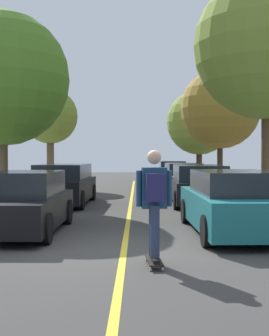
{
  "coord_description": "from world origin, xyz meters",
  "views": [
    {
      "loc": [
        0.26,
        -8.51,
        1.79
      ],
      "look_at": [
        0.16,
        6.05,
        1.39
      ],
      "focal_mm": 49.33,
      "sensor_mm": 36.0,
      "label": 1
    }
  ],
  "objects_px": {
    "parked_car_left_near": "(63,184)",
    "fire_hydrant": "(16,193)",
    "street_tree_right_nearest": "(267,47)",
    "parked_car_right_nearest": "(234,203)",
    "skateboard": "(154,260)",
    "parked_car_right_far": "(183,178)",
    "street_tree_right_near": "(220,109)",
    "parked_car_left_nearest": "(21,203)",
    "street_tree_right_far": "(199,122)",
    "parked_car_right_farthest": "(172,172)",
    "street_tree_left_nearest": "(2,79)",
    "street_tree_left_near": "(50,117)",
    "parked_car_right_near": "(198,185)",
    "skateboarder": "(154,198)"
  },
  "relations": [
    {
      "from": "street_tree_right_nearest",
      "to": "skateboarder",
      "type": "relative_size",
      "value": 4.24
    },
    {
      "from": "parked_car_left_nearest",
      "to": "fire_hydrant",
      "type": "relative_size",
      "value": 5.94
    },
    {
      "from": "parked_car_right_far",
      "to": "parked_car_right_farthest",
      "type": "relative_size",
      "value": 0.99
    },
    {
      "from": "parked_car_left_nearest",
      "to": "skateboarder",
      "type": "height_order",
      "value": "skateboarder"
    },
    {
      "from": "parked_car_right_nearest",
      "to": "street_tree_right_far",
      "type": "bearing_deg",
      "value": 84.59
    },
    {
      "from": "parked_car_right_farthest",
      "to": "street_tree_right_nearest",
      "type": "height_order",
      "value": "street_tree_right_nearest"
    },
    {
      "from": "street_tree_right_near",
      "to": "fire_hydrant",
      "type": "height_order",
      "value": "street_tree_right_near"
    },
    {
      "from": "parked_car_left_near",
      "to": "skateboarder",
      "type": "xyz_separation_m",
      "value": [
        2.98,
        -9.37,
        0.38
      ]
    },
    {
      "from": "parked_car_right_near",
      "to": "parked_car_right_nearest",
      "type": "bearing_deg",
      "value": -89.99
    },
    {
      "from": "parked_car_right_near",
      "to": "parked_car_right_far",
      "type": "xyz_separation_m",
      "value": [
        0.0,
        5.84,
        -0.01
      ]
    },
    {
      "from": "parked_car_left_near",
      "to": "skateboard",
      "type": "height_order",
      "value": "parked_car_left_near"
    },
    {
      "from": "parked_car_right_far",
      "to": "street_tree_left_nearest",
      "type": "xyz_separation_m",
      "value": [
        -6.87,
        -6.57,
        3.72
      ]
    },
    {
      "from": "street_tree_right_near",
      "to": "parked_car_left_nearest",
      "type": "bearing_deg",
      "value": -118.53
    },
    {
      "from": "parked_car_right_farthest",
      "to": "parked_car_right_far",
      "type": "bearing_deg",
      "value": -90.0
    },
    {
      "from": "street_tree_left_nearest",
      "to": "street_tree_left_near",
      "type": "height_order",
      "value": "street_tree_left_nearest"
    },
    {
      "from": "street_tree_right_nearest",
      "to": "street_tree_right_near",
      "type": "height_order",
      "value": "street_tree_right_nearest"
    },
    {
      "from": "street_tree_right_near",
      "to": "fire_hydrant",
      "type": "relative_size",
      "value": 8.57
    },
    {
      "from": "parked_car_right_nearest",
      "to": "street_tree_left_nearest",
      "type": "distance_m",
      "value": 9.48
    },
    {
      "from": "parked_car_left_near",
      "to": "parked_car_left_nearest",
      "type": "bearing_deg",
      "value": -90.01
    },
    {
      "from": "parked_car_right_near",
      "to": "street_tree_left_nearest",
      "type": "bearing_deg",
      "value": -173.93
    },
    {
      "from": "parked_car_right_far",
      "to": "street_tree_right_near",
      "type": "bearing_deg",
      "value": 22.09
    },
    {
      "from": "parked_car_left_near",
      "to": "skateboarder",
      "type": "distance_m",
      "value": 9.84
    },
    {
      "from": "skateboard",
      "to": "skateboarder",
      "type": "distance_m",
      "value": 1.02
    },
    {
      "from": "parked_car_left_nearest",
      "to": "street_tree_right_nearest",
      "type": "relative_size",
      "value": 0.55
    },
    {
      "from": "parked_car_right_nearest",
      "to": "parked_car_left_nearest",
      "type": "bearing_deg",
      "value": 178.56
    },
    {
      "from": "street_tree_left_nearest",
      "to": "skateboarder",
      "type": "height_order",
      "value": "street_tree_left_nearest"
    },
    {
      "from": "street_tree_left_nearest",
      "to": "fire_hydrant",
      "type": "relative_size",
      "value": 9.44
    },
    {
      "from": "parked_car_right_far",
      "to": "street_tree_right_near",
      "type": "relative_size",
      "value": 0.76
    },
    {
      "from": "parked_car_right_nearest",
      "to": "street_tree_right_far",
      "type": "distance_m",
      "value": 20.94
    },
    {
      "from": "street_tree_left_near",
      "to": "fire_hydrant",
      "type": "xyz_separation_m",
      "value": [
        0.45,
        -8.74,
        -3.36
      ]
    },
    {
      "from": "parked_car_left_nearest",
      "to": "street_tree_left_near",
      "type": "xyz_separation_m",
      "value": [
        -1.95,
        13.94,
        3.16
      ]
    },
    {
      "from": "street_tree_right_near",
      "to": "street_tree_right_nearest",
      "type": "bearing_deg",
      "value": -90.0
    },
    {
      "from": "parked_car_right_far",
      "to": "fire_hydrant",
      "type": "bearing_deg",
      "value": -134.03
    },
    {
      "from": "street_tree_right_near",
      "to": "street_tree_right_far",
      "type": "distance_m",
      "value": 7.84
    },
    {
      "from": "parked_car_left_near",
      "to": "fire_hydrant",
      "type": "distance_m",
      "value": 1.78
    },
    {
      "from": "street_tree_left_nearest",
      "to": "street_tree_left_near",
      "type": "xyz_separation_m",
      "value": [
        0.0,
        8.68,
        -0.58
      ]
    },
    {
      "from": "parked_car_left_nearest",
      "to": "parked_car_right_far",
      "type": "height_order",
      "value": "same"
    },
    {
      "from": "parked_car_right_nearest",
      "to": "fire_hydrant",
      "type": "xyz_separation_m",
      "value": [
        -6.41,
        5.32,
        -0.22
      ]
    },
    {
      "from": "street_tree_right_near",
      "to": "skateboard",
      "type": "height_order",
      "value": "street_tree_right_near"
    },
    {
      "from": "street_tree_right_nearest",
      "to": "parked_car_right_nearest",
      "type": "bearing_deg",
      "value": -114.08
    },
    {
      "from": "parked_car_left_nearest",
      "to": "parked_car_right_farthest",
      "type": "relative_size",
      "value": 0.9
    },
    {
      "from": "skateboard",
      "to": "parked_car_right_far",
      "type": "bearing_deg",
      "value": 82.68
    },
    {
      "from": "parked_car_left_near",
      "to": "skateboard",
      "type": "distance_m",
      "value": 9.82
    },
    {
      "from": "parked_car_right_far",
      "to": "skateboard",
      "type": "distance_m",
      "value": 15.19
    },
    {
      "from": "street_tree_right_far",
      "to": "fire_hydrant",
      "type": "xyz_separation_m",
      "value": [
        -8.36,
        -15.26,
        -3.52
      ]
    },
    {
      "from": "street_tree_right_far",
      "to": "fire_hydrant",
      "type": "relative_size",
      "value": 8.66
    },
    {
      "from": "street_tree_left_near",
      "to": "street_tree_right_near",
      "type": "xyz_separation_m",
      "value": [
        8.82,
        -1.31,
        0.28
      ]
    },
    {
      "from": "parked_car_right_far",
      "to": "skateboard",
      "type": "xyz_separation_m",
      "value": [
        -1.93,
        -15.06,
        -0.61
      ]
    },
    {
      "from": "parked_car_right_farthest",
      "to": "parked_car_right_near",
      "type": "bearing_deg",
      "value": -90.01
    },
    {
      "from": "parked_car_right_farthest",
      "to": "street_tree_right_near",
      "type": "relative_size",
      "value": 0.77
    }
  ]
}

